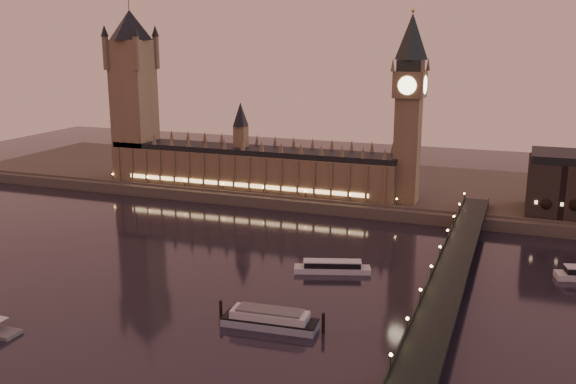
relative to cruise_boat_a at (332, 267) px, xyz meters
name	(u,v)px	position (x,y,z in m)	size (l,w,h in m)	color
ground	(221,272)	(-43.36, -16.44, -2.24)	(700.00, 700.00, 0.00)	black
far_embankment	(380,187)	(-13.36, 148.56, 0.76)	(560.00, 130.00, 6.00)	#423D35
palace_of_westminster	(250,163)	(-83.49, 104.55, 19.47)	(180.00, 26.62, 52.00)	brown
victoria_tower	(133,86)	(-163.36, 104.56, 63.55)	(31.68, 31.68, 118.00)	brown
big_ben	(409,98)	(10.62, 104.54, 61.72)	(17.68, 17.68, 104.00)	brown
westminster_bridge	(446,289)	(48.25, -16.44, 3.28)	(13.20, 260.00, 15.30)	black
bare_tree_0	(546,205)	(83.37, 92.56, 11.61)	(5.19, 5.19, 10.55)	black
cruise_boat_a	(332,267)	(0.00, 0.00, 0.00)	(32.30, 16.29, 5.08)	silver
moored_barge	(270,319)	(-4.75, -57.46, 0.67)	(37.51, 11.55, 6.89)	#8B9CB1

